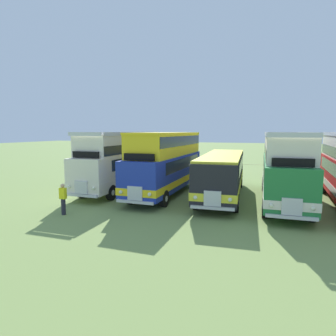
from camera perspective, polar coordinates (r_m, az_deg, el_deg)
name	(u,v)px	position (r m, az deg, el deg)	size (l,w,h in m)	color
ground_plane	(283,201)	(20.56, 21.60, -6.13)	(200.00, 200.00, 0.00)	#7A934C
bus_first_in_row	(122,159)	(23.31, -8.98, 1.70)	(2.63, 10.84, 4.52)	silver
bus_second_in_row	(167,160)	(21.04, -0.27, 1.50)	(2.73, 10.33, 4.49)	#1E339E
bus_third_in_row	(222,172)	(20.62, 10.67, -0.74)	(3.14, 11.21, 2.99)	black
bus_fourth_in_row	(284,166)	(19.98, 21.93, 0.36)	(2.75, 11.09, 4.52)	#237538
marshal_person	(63,199)	(16.98, -19.94, -5.74)	(0.36, 0.24, 1.73)	#23232D
rope_fence_line	(277,167)	(33.13, 20.68, 0.09)	(30.01, 0.08, 1.05)	#8C704C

